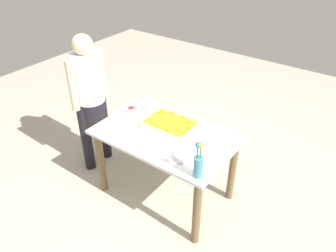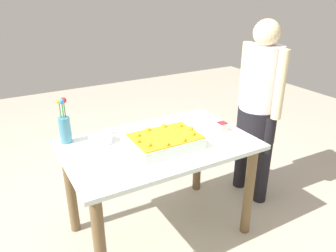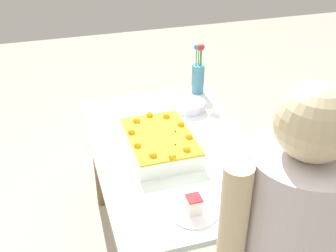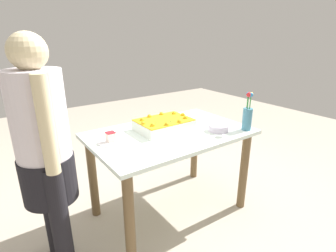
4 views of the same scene
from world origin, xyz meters
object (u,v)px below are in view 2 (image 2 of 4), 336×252
object	(u,v)px
serving_plate_with_slice	(222,130)
sheet_cake	(165,141)
fruit_bowl	(101,139)
cake_knife	(195,119)
flower_vase	(65,126)
person_standing	(259,102)

from	to	relation	value
serving_plate_with_slice	sheet_cake	bearing A→B (deg)	-179.54
serving_plate_with_slice	fruit_bowl	distance (m)	0.85
cake_knife	sheet_cake	bearing A→B (deg)	-28.13
flower_vase	person_standing	bearing A→B (deg)	-10.62
sheet_cake	flower_vase	xyz separation A→B (m)	(-0.54, 0.40, 0.08)
cake_knife	fruit_bowl	xyz separation A→B (m)	(-0.78, -0.04, 0.02)
serving_plate_with_slice	person_standing	size ratio (longest dim) A/B	0.13
serving_plate_with_slice	person_standing	bearing A→B (deg)	14.44
flower_vase	person_standing	size ratio (longest dim) A/B	0.21
serving_plate_with_slice	cake_knife	size ratio (longest dim) A/B	1.01
cake_knife	serving_plate_with_slice	bearing A→B (deg)	30.24
sheet_cake	fruit_bowl	xyz separation A→B (m)	(-0.34, 0.28, -0.02)
sheet_cake	flower_vase	distance (m)	0.67
cake_knife	person_standing	distance (m)	0.53
serving_plate_with_slice	fruit_bowl	bearing A→B (deg)	160.98
sheet_cake	person_standing	xyz separation A→B (m)	(0.92, 0.12, 0.07)
serving_plate_with_slice	cake_knife	world-z (taller)	serving_plate_with_slice
cake_knife	flower_vase	distance (m)	1.00
sheet_cake	fruit_bowl	distance (m)	0.44
serving_plate_with_slice	person_standing	distance (m)	0.48
serving_plate_with_slice	flower_vase	xyz separation A→B (m)	(-1.01, 0.39, 0.10)
serving_plate_with_slice	fruit_bowl	xyz separation A→B (m)	(-0.80, 0.28, 0.00)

